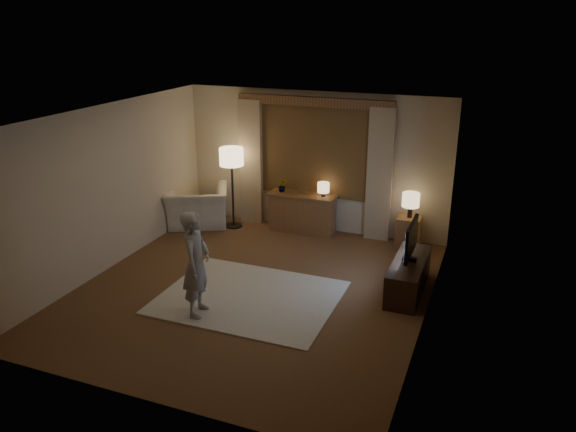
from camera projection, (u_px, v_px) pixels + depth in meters
The scene contains 13 objects.
room at pixel (266, 195), 8.38m from camera, with size 5.04×5.54×2.64m.
rug at pixel (249, 297), 8.14m from camera, with size 2.50×2.00×0.02m, color beige.
sideboard at pixel (302, 214), 10.51m from camera, with size 1.20×0.40×0.70m, color brown.
picture_frame at pixel (303, 191), 10.36m from camera, with size 0.16×0.02×0.20m, color brown.
plant at pixel (283, 186), 10.48m from camera, with size 0.17×0.13×0.30m, color #999999.
table_lamp_sideboard at pixel (323, 188), 10.19m from camera, with size 0.22×0.22×0.30m.
floor_lamp at pixel (232, 161), 10.44m from camera, with size 0.45×0.45×1.55m.
armchair at pixel (197, 207), 10.82m from camera, with size 1.16×1.01×0.75m, color beige.
side_table at pixel (408, 232), 9.81m from camera, with size 0.40×0.40×0.56m, color brown.
table_lamp_side at pixel (411, 201), 9.61m from camera, with size 0.30×0.30×0.44m.
tv_stand at pixel (408, 276), 8.25m from camera, with size 0.45×1.40×0.50m, color black.
tv at pixel (411, 240), 8.05m from camera, with size 0.20×0.82×0.59m.
person at pixel (196, 264), 7.45m from camera, with size 0.54×0.35×1.47m, color #A19D94.
Camera 1 is at (3.21, -6.82, 3.89)m, focal length 35.00 mm.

